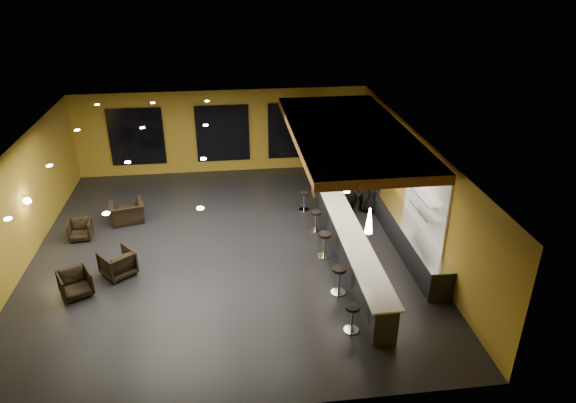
{
  "coord_description": "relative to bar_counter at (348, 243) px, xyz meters",
  "views": [
    {
      "loc": [
        0.16,
        -14.17,
        8.52
      ],
      "look_at": [
        2.0,
        0.5,
        1.3
      ],
      "focal_mm": 32.0,
      "sensor_mm": 36.0,
      "label": 1
    }
  ],
  "objects": [
    {
      "name": "window_center",
      "position": [
        -3.65,
        7.44,
        1.2
      ],
      "size": [
        2.2,
        0.06,
        2.4
      ],
      "primitive_type": "cube",
      "color": "black",
      "rests_on": "wall_back"
    },
    {
      "name": "prep_top",
      "position": [
        2.0,
        0.5,
        0.39
      ],
      "size": [
        0.72,
        6.0,
        0.03
      ],
      "primitive_type": "cube",
      "color": "silver",
      "rests_on": "prep_counter"
    },
    {
      "name": "bar_stool_2",
      "position": [
        -0.69,
        0.15,
        0.02
      ],
      "size": [
        0.41,
        0.41,
        0.81
      ],
      "rotation": [
        0.0,
        0.0,
        -0.14
      ],
      "color": "silver",
      "rests_on": "floor"
    },
    {
      "name": "armchair_c",
      "position": [
        -8.42,
        2.23,
        -0.17
      ],
      "size": [
        0.76,
        0.78,
        0.66
      ],
      "primitive_type": "imported",
      "rotation": [
        0.0,
        0.0,
        0.08
      ],
      "color": "black",
      "rests_on": "floor"
    },
    {
      "name": "wall_shelf_upper",
      "position": [
        2.17,
        -0.2,
        1.55
      ],
      "size": [
        0.3,
        1.5,
        0.03
      ],
      "primitive_type": "cube",
      "color": "silver",
      "rests_on": "wall_right"
    },
    {
      "name": "pendant_1",
      "position": [
        0.0,
        0.5,
        1.85
      ],
      "size": [
        0.2,
        0.2,
        0.7
      ],
      "primitive_type": "cone",
      "color": "white",
      "rests_on": "wood_soffit"
    },
    {
      "name": "staff_b",
      "position": [
        1.13,
        2.93,
        0.35
      ],
      "size": [
        0.89,
        0.73,
        1.69
      ],
      "primitive_type": "imported",
      "rotation": [
        0.0,
        0.0,
        -0.11
      ],
      "color": "black",
      "rests_on": "floor"
    },
    {
      "name": "bar_stool_1",
      "position": [
        -0.65,
        -1.76,
        0.02
      ],
      "size": [
        0.41,
        0.41,
        0.81
      ],
      "rotation": [
        0.0,
        0.0,
        0.17
      ],
      "color": "silver",
      "rests_on": "floor"
    },
    {
      "name": "column",
      "position": [
        0.0,
        4.6,
        1.25
      ],
      "size": [
        0.6,
        0.6,
        3.5
      ],
      "primitive_type": "cube",
      "color": "#A06823",
      "rests_on": "floor"
    },
    {
      "name": "wall_shelf_lower",
      "position": [
        2.17,
        -0.2,
        1.1
      ],
      "size": [
        0.3,
        1.5,
        0.03
      ],
      "primitive_type": "cube",
      "color": "silver",
      "rests_on": "wall_right"
    },
    {
      "name": "pendant_2",
      "position": [
        0.0,
        3.0,
        1.85
      ],
      "size": [
        0.2,
        0.2,
        0.7
      ],
      "primitive_type": "cone",
      "color": "white",
      "rests_on": "wood_soffit"
    },
    {
      "name": "bar_stool_3",
      "position": [
        -0.67,
        1.8,
        -0.04
      ],
      "size": [
        0.37,
        0.37,
        0.72
      ],
      "rotation": [
        0.0,
        0.0,
        -0.42
      ],
      "color": "silver",
      "rests_on": "floor"
    },
    {
      "name": "bar_top",
      "position": [
        0.0,
        0.0,
        0.52
      ],
      "size": [
        0.78,
        8.1,
        0.05
      ],
      "primitive_type": "cube",
      "color": "silver",
      "rests_on": "bar_counter"
    },
    {
      "name": "bar_stool_4",
      "position": [
        -0.83,
        3.36,
        -0.04
      ],
      "size": [
        0.36,
        0.36,
        0.71
      ],
      "rotation": [
        0.0,
        0.0,
        0.33
      ],
      "color": "silver",
      "rests_on": "floor"
    },
    {
      "name": "ceiling",
      "position": [
        -3.65,
        1.0,
        3.05
      ],
      "size": [
        12.0,
        13.0,
        0.1
      ],
      "primitive_type": "cube",
      "color": "black"
    },
    {
      "name": "armchair_d",
      "position": [
        -7.08,
        3.25,
        -0.13
      ],
      "size": [
        1.34,
        1.24,
        0.74
      ],
      "primitive_type": "imported",
      "rotation": [
        0.0,
        0.0,
        3.39
      ],
      "color": "black",
      "rests_on": "floor"
    },
    {
      "name": "wall_left",
      "position": [
        -9.7,
        1.0,
        1.25
      ],
      "size": [
        0.1,
        13.0,
        3.5
      ],
      "primitive_type": "cube",
      "color": "olive",
      "rests_on": "floor"
    },
    {
      "name": "window_left",
      "position": [
        -7.15,
        7.44,
        1.2
      ],
      "size": [
        2.2,
        0.06,
        2.4
      ],
      "primitive_type": "cube",
      "color": "black",
      "rests_on": "wall_back"
    },
    {
      "name": "bar_stool_0",
      "position": [
        -0.66,
        -3.35,
        -0.02
      ],
      "size": [
        0.38,
        0.38,
        0.75
      ],
      "rotation": [
        0.0,
        0.0,
        0.16
      ],
      "color": "silver",
      "rests_on": "floor"
    },
    {
      "name": "staff_c",
      "position": [
        1.59,
        2.93,
        0.27
      ],
      "size": [
        0.82,
        0.6,
        1.53
      ],
      "primitive_type": "imported",
      "rotation": [
        0.0,
        0.0,
        0.16
      ],
      "color": "black",
      "rests_on": "floor"
    },
    {
      "name": "pendant_0",
      "position": [
        0.0,
        -2.0,
        1.85
      ],
      "size": [
        0.2,
        0.2,
        0.7
      ],
      "primitive_type": "cone",
      "color": "white",
      "rests_on": "wood_soffit"
    },
    {
      "name": "wall_back",
      "position": [
        -3.65,
        7.55,
        1.25
      ],
      "size": [
        12.0,
        0.1,
        3.5
      ],
      "primitive_type": "cube",
      "color": "olive",
      "rests_on": "floor"
    },
    {
      "name": "wall_sconce",
      "position": [
        -9.53,
        1.5,
        1.3
      ],
      "size": [
        0.22,
        0.22,
        0.22
      ],
      "primitive_type": "sphere",
      "color": "#FFE5B2",
      "rests_on": "wall_left"
    },
    {
      "name": "bar_counter",
      "position": [
        0.0,
        0.0,
        0.0
      ],
      "size": [
        0.6,
        8.0,
        1.0
      ],
      "primitive_type": "cube",
      "color": "black",
      "rests_on": "floor"
    },
    {
      "name": "wood_soffit",
      "position": [
        0.35,
        2.0,
        2.86
      ],
      "size": [
        3.6,
        8.0,
        0.28
      ],
      "primitive_type": "cube",
      "color": "#955B2B",
      "rests_on": "ceiling"
    },
    {
      "name": "wall_front",
      "position": [
        -3.65,
        -5.55,
        1.25
      ],
      "size": [
        12.0,
        0.1,
        3.5
      ],
      "primitive_type": "cube",
      "color": "olive",
      "rests_on": "floor"
    },
    {
      "name": "wall_right",
      "position": [
        2.4,
        1.0,
        1.25
      ],
      "size": [
        0.1,
        13.0,
        3.5
      ],
      "primitive_type": "cube",
      "color": "olive",
      "rests_on": "floor"
    },
    {
      "name": "floor",
      "position": [
        -3.65,
        1.0,
        -0.55
      ],
      "size": [
        12.0,
        13.0,
        0.1
      ],
      "primitive_type": "cube",
      "color": "black",
      "rests_on": "ground"
    },
    {
      "name": "prep_counter",
      "position": [
        2.0,
        0.5,
        -0.07
      ],
      "size": [
        0.7,
        6.0,
        0.86
      ],
      "primitive_type": "cube",
      "color": "black",
      "rests_on": "floor"
    },
    {
      "name": "tile_backsplash",
      "position": [
        2.31,
        0.0,
        1.5
      ],
      "size": [
        0.06,
        3.2,
        2.4
      ],
      "primitive_type": "cube",
      "color": "white",
      "rests_on": "wall_right"
    },
    {
      "name": "armchair_b",
      "position": [
        -6.84,
        -0.09,
        -0.11
      ],
      "size": [
        1.2,
        1.2,
        0.79
      ],
      "primitive_type": "imported",
      "rotation": [
        0.0,
        0.0,
        3.81
      ],
      "color": "black",
      "rests_on": "floor"
    },
    {
      "name": "window_right",
      "position": [
        -0.65,
        7.44,
        1.2
      ],
      "size": [
        2.2,
        0.06,
        2.4
      ],
      "primitive_type": "cube",
      "color": "black",
      "rests_on": "wall_back"
    },
    {
      "name": "armchair_a",
      "position": [
        -7.81,
        -0.95,
        -0.13
      ],
      "size": [
        1.07,
        1.08,
        0.73
      ],
      "primitive_type": "imported",
      "rotation": [
        0.0,
        0.0,
        0.48
      ],
      "color": "black",
      "rests_on": "floor"
    },
    {
      "name": "staff_a",
      "position": [
        0.76,
        2.76,
        0.37
      ],
      "size": [
        0.75,
        0.63,
        1.74
      ],
      "primitive_type": "imported",
      "rotation": [
        0.0,
        0.0,
        0.41
      ],
      "color": "black",
      "rests_on": "floor"
    }
  ]
}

